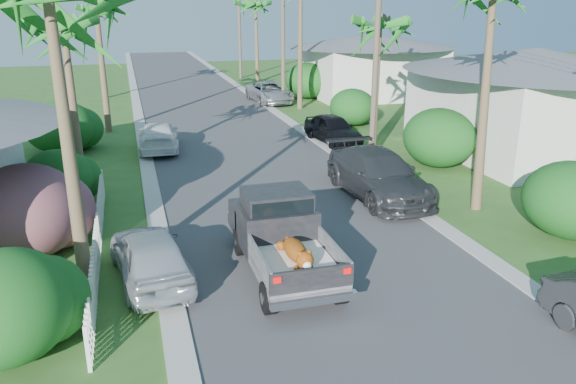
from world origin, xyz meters
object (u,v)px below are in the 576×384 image
object	(u,v)px
parked_car_lf	(158,137)
utility_pole_d	(240,27)
palm_l_d	(95,7)
utility_pole_c	(283,36)
utility_pole_b	(376,55)
parked_car_rd	(270,93)
parked_car_ln	(150,256)
palm_r_d	(256,3)
parked_car_rf	(333,129)
house_right_far	(370,67)
palm_l_b	(62,20)
pickup_truck	(279,232)
parked_car_rm	(378,175)
house_right_near	(530,105)

from	to	relation	value
parked_car_lf	utility_pole_d	size ratio (longest dim) A/B	0.51
palm_l_d	utility_pole_c	bearing A→B (deg)	-26.38
utility_pole_b	utility_pole_c	distance (m)	15.00
parked_car_rd	parked_car_ln	distance (m)	27.14
parked_car_ln	palm_r_d	size ratio (longest dim) A/B	0.51
parked_car_ln	palm_l_d	bearing A→B (deg)	-94.36
parked_car_rf	house_right_far	size ratio (longest dim) A/B	0.45
utility_pole_c	parked_car_rf	bearing A→B (deg)	-93.26
parked_car_lf	house_right_far	distance (m)	21.06
palm_r_d	utility_pole_d	size ratio (longest dim) A/B	0.89
palm_r_d	parked_car_lf	bearing A→B (deg)	-113.82
palm_l_b	utility_pole_d	world-z (taller)	utility_pole_d
palm_r_d	utility_pole_b	xyz separation A→B (m)	(-0.90, -27.00, -2.14)
pickup_truck	utility_pole_b	distance (m)	12.39
parked_car_rm	house_right_far	distance (m)	23.98
palm_l_b	utility_pole_b	world-z (taller)	utility_pole_b
palm_l_d	house_right_near	bearing A→B (deg)	-48.45
utility_pole_c	palm_r_d	bearing A→B (deg)	85.71
parked_car_rf	palm_l_d	world-z (taller)	palm_l_d
parked_car_rd	palm_l_b	xyz separation A→B (m)	(-11.65, -16.92, 5.44)
parked_car_rd	palm_r_d	xyz separation A→B (m)	(1.65, 11.08, 6.03)
palm_l_b	utility_pole_c	world-z (taller)	utility_pole_c
house_right_far	utility_pole_b	size ratio (longest dim) A/B	1.00
parked_car_rm	parked_car_ln	world-z (taller)	parked_car_rm
parked_car_rd	parked_car_lf	bearing A→B (deg)	-129.76
utility_pole_c	utility_pole_d	bearing A→B (deg)	90.00
house_right_far	utility_pole_b	bearing A→B (deg)	-113.52
utility_pole_c	parked_car_rd	bearing A→B (deg)	129.25
house_right_near	parked_car_lf	bearing A→B (deg)	162.85
utility_pole_b	utility_pole_d	bearing A→B (deg)	90.00
parked_car_rd	palm_l_b	world-z (taller)	palm_l_b
pickup_truck	palm_l_d	size ratio (longest dim) A/B	0.66
utility_pole_d	parked_car_rf	bearing A→B (deg)	-91.43
pickup_truck	parked_car_ln	world-z (taller)	pickup_truck
parked_car_rm	parked_car_rd	distance (m)	20.98
parked_car_rf	house_right_near	size ratio (longest dim) A/B	0.45
utility_pole_c	house_right_near	bearing A→B (deg)	-65.18
pickup_truck	parked_car_lf	size ratio (longest dim) A/B	1.12
parked_car_rm	house_right_near	xyz separation A→B (m)	(9.40, 4.03, 1.40)
palm_r_d	house_right_far	xyz separation A→B (m)	(6.50, -10.00, -4.62)
parked_car_rf	parked_car_rd	xyz separation A→B (m)	(-0.08, 12.63, 0.01)
parked_car_lf	utility_pole_c	xyz separation A→B (m)	(9.20, 10.88, 3.94)
palm_l_b	utility_pole_b	bearing A→B (deg)	4.61
pickup_truck	house_right_far	world-z (taller)	house_right_far
house_right_far	utility_pole_d	distance (m)	15.16
parked_car_rm	utility_pole_d	bearing A→B (deg)	84.92
parked_car_rd	palm_l_d	bearing A→B (deg)	151.74
palm_r_d	house_right_near	bearing A→B (deg)	-76.93
parked_car_rm	parked_car_lf	distance (m)	11.64
palm_l_b	house_right_far	distance (m)	27.06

